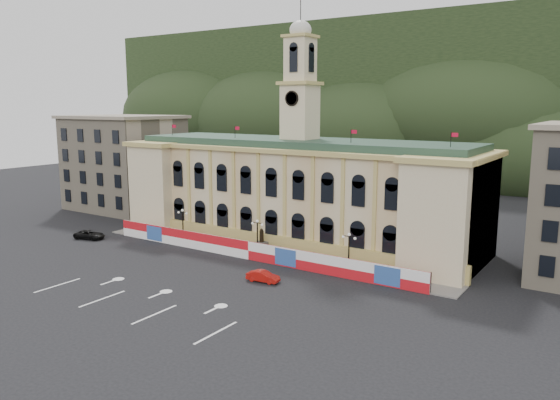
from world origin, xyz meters
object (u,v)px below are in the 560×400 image
Objects in this scene: statue at (262,246)px; black_suv at (90,235)px; lamp_center at (257,234)px; red_sedan at (263,276)px.

statue is 0.70× the size of black_suv.
lamp_center is 0.97× the size of black_suv.
lamp_center reaches higher than black_suv.
red_sedan is (7.10, -8.65, -2.41)m from lamp_center.
statue is 2.14m from lamp_center.
red_sedan is at bearing -108.80° from black_suv.
lamp_center is 28.50m from black_suv.
lamp_center is at bearing 32.07° from red_sedan.
statue is 0.72× the size of lamp_center.
lamp_center is (0.00, -1.00, 1.89)m from statue.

